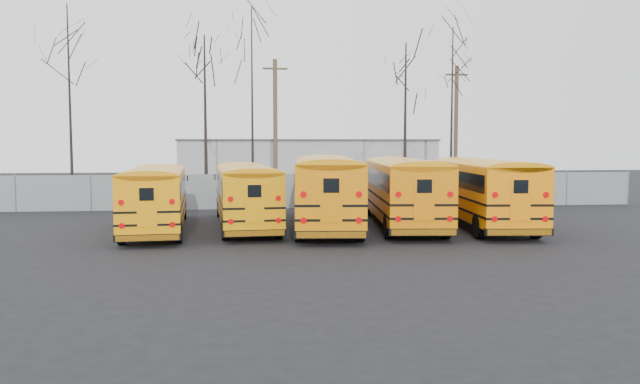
{
  "coord_description": "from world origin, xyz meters",
  "views": [
    {
      "loc": [
        -3.42,
        -23.79,
        3.72
      ],
      "look_at": [
        -0.17,
        3.49,
        1.6
      ],
      "focal_mm": 35.0,
      "sensor_mm": 36.0,
      "label": 1
    }
  ],
  "objects": [
    {
      "name": "utility_pole_right",
      "position": [
        11.71,
        19.99,
        4.78
      ],
      "size": [
        1.66,
        0.29,
        9.31
      ],
      "rotation": [
        0.0,
        0.0,
        -0.01
      ],
      "color": "#4C3C2B",
      "rests_on": "ground"
    },
    {
      "name": "tree_2",
      "position": [
        -5.96,
        16.82,
        5.3
      ],
      "size": [
        0.26,
        0.26,
        10.61
      ],
      "primitive_type": "cone",
      "color": "black",
      "rests_on": "ground"
    },
    {
      "name": "tree_1",
      "position": [
        -14.2,
        16.58,
        6.15
      ],
      "size": [
        0.26,
        0.26,
        12.3
      ],
      "primitive_type": "cone",
      "color": "black",
      "rests_on": "ground"
    },
    {
      "name": "bus_b",
      "position": [
        -3.42,
        3.77,
        1.68
      ],
      "size": [
        3.04,
        10.38,
        2.87
      ],
      "rotation": [
        0.0,
        0.0,
        0.07
      ],
      "color": "black",
      "rests_on": "ground"
    },
    {
      "name": "bus_c",
      "position": [
        0.1,
        3.26,
        1.89
      ],
      "size": [
        3.77,
        11.74,
        3.23
      ],
      "rotation": [
        0.0,
        0.0,
        -0.1
      ],
      "color": "black",
      "rests_on": "ground"
    },
    {
      "name": "tree_3",
      "position": [
        -2.97,
        17.26,
        6.28
      ],
      "size": [
        0.26,
        0.26,
        12.56
      ],
      "primitive_type": "cone",
      "color": "black",
      "rests_on": "ground"
    },
    {
      "name": "ground",
      "position": [
        0.0,
        0.0,
        0.0
      ],
      "size": [
        120.0,
        120.0,
        0.0
      ],
      "primitive_type": "plane",
      "color": "black",
      "rests_on": "ground"
    },
    {
      "name": "tree_5",
      "position": [
        9.93,
        15.7,
        5.62
      ],
      "size": [
        0.26,
        0.26,
        11.24
      ],
      "primitive_type": "cone",
      "color": "black",
      "rests_on": "ground"
    },
    {
      "name": "utility_pole_left",
      "position": [
        -1.4,
        18.94,
        4.85
      ],
      "size": [
        1.68,
        0.29,
        9.44
      ],
      "rotation": [
        0.0,
        0.0,
        0.03
      ],
      "color": "brown",
      "rests_on": "ground"
    },
    {
      "name": "tree_4",
      "position": [
        6.27,
        13.57,
        4.92
      ],
      "size": [
        0.26,
        0.26,
        9.85
      ],
      "primitive_type": "cone",
      "color": "black",
      "rests_on": "ground"
    },
    {
      "name": "distant_building",
      "position": [
        2.0,
        32.0,
        2.0
      ],
      "size": [
        22.0,
        8.0,
        4.0
      ],
      "primitive_type": "cube",
      "color": "beige",
      "rests_on": "ground"
    },
    {
      "name": "bus_a",
      "position": [
        -7.22,
        3.05,
        1.65
      ],
      "size": [
        3.04,
        10.23,
        2.82
      ],
      "rotation": [
        0.0,
        0.0,
        0.07
      ],
      "color": "black",
      "rests_on": "ground"
    },
    {
      "name": "fence",
      "position": [
        0.0,
        12.0,
        1.0
      ],
      "size": [
        40.0,
        0.04,
        2.0
      ],
      "primitive_type": "cube",
      "color": "gray",
      "rests_on": "ground"
    },
    {
      "name": "bus_e",
      "position": [
        7.1,
        2.99,
        1.82
      ],
      "size": [
        3.54,
        11.26,
        3.1
      ],
      "rotation": [
        0.0,
        0.0,
        -0.09
      ],
      "color": "black",
      "rests_on": "ground"
    },
    {
      "name": "bus_d",
      "position": [
        3.59,
        3.42,
        1.83
      ],
      "size": [
        3.64,
        11.37,
        3.13
      ],
      "rotation": [
        0.0,
        0.0,
        -0.1
      ],
      "color": "black",
      "rests_on": "ground"
    }
  ]
}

